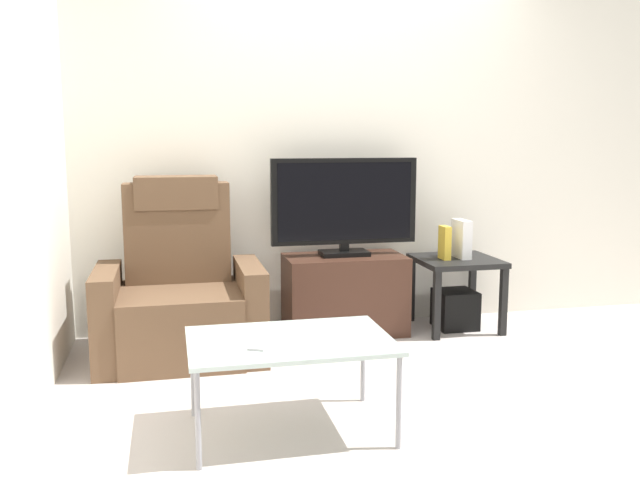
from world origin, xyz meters
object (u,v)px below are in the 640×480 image
coffee_table (290,345)px  cell_phone (260,345)px  subwoofer_box (455,309)px  game_console (461,239)px  side_table (456,270)px  book_upright (445,243)px  television (344,204)px  recliner_armchair (180,295)px  tv_stand (345,294)px

coffee_table → cell_phone: bearing=-152.3°
subwoofer_box → game_console: game_console is taller
side_table → subwoofer_box: side_table is taller
subwoofer_box → book_upright: bearing=-168.7°
subwoofer_box → game_console: size_ratio=1.01×
game_console → book_upright: bearing=-167.5°
side_table → cell_phone: bearing=-136.7°
television → coffee_table: bearing=-113.4°
recliner_armchair → subwoofer_box: 1.90m
television → recliner_armchair: size_ratio=0.92×
television → recliner_armchair: (-1.09, -0.25, -0.50)m
tv_stand → subwoofer_box: tv_stand is taller
television → cell_phone: 1.78m
television → cell_phone: size_ratio=6.59×
subwoofer_box → book_upright: size_ratio=1.16×
game_console → side_table: bearing=-164.1°
tv_stand → cell_phone: tv_stand is taller
recliner_armchair → side_table: (1.88, 0.18, 0.04)m
game_console → cell_phone: bearing=-137.2°
book_upright → television: bearing=172.2°
television → side_table: 0.91m
game_console → coffee_table: size_ratio=0.29×
recliner_armchair → game_console: recliner_armchair is taller
television → game_console: 0.86m
television → side_table: size_ratio=1.83×
recliner_armchair → cell_phone: bearing=-85.0°
recliner_armchair → book_upright: size_ratio=4.74×
television → book_upright: 0.74m
cell_phone → game_console: bearing=67.6°
tv_stand → coffee_table: 1.59m
recliner_armchair → side_table: bearing=-3.5°
tv_stand → game_console: bearing=-3.1°
television → side_table: bearing=-5.3°
tv_stand → coffee_table: size_ratio=0.89×
recliner_armchair → coffee_table: recliner_armchair is taller
recliner_armchair → television: bearing=3.9°
coffee_table → game_console: bearing=44.0°
television → cell_phone: bearing=-116.7°
television → cell_phone: (-0.78, -1.54, -0.44)m
game_console → cell_phone: size_ratio=1.76×
tv_stand → television: (0.00, 0.02, 0.61)m
recliner_armchair → tv_stand: bearing=3.0°
television → subwoofer_box: 1.08m
television → book_upright: television is taller
recliner_armchair → side_table: recliner_armchair is taller
game_console → subwoofer_box: bearing=-164.1°
book_upright → cell_phone: (-1.46, -1.45, -0.17)m
tv_stand → game_console: size_ratio=3.04×
subwoofer_box → coffee_table: bearing=-135.5°
cell_phone → recliner_armchair: bearing=128.6°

